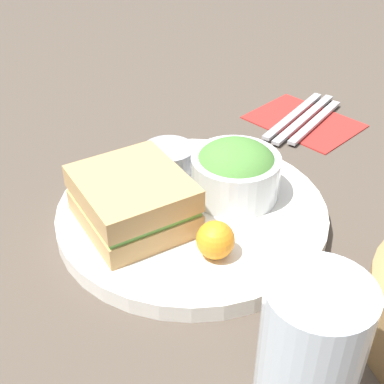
{
  "coord_description": "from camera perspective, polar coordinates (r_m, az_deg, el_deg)",
  "views": [
    {
      "loc": [
        0.34,
        0.35,
        0.39
      ],
      "look_at": [
        0.0,
        0.0,
        0.04
      ],
      "focal_mm": 50.0,
      "sensor_mm": 36.0,
      "label": 1
    }
  ],
  "objects": [
    {
      "name": "ground_plane",
      "position": [
        0.62,
        0.0,
        -2.99
      ],
      "size": [
        4.0,
        4.0,
        0.0
      ],
      "primitive_type": "plane",
      "color": "#4C4238"
    },
    {
      "name": "plate",
      "position": [
        0.62,
        0.0,
        -2.27
      ],
      "size": [
        0.31,
        0.31,
        0.02
      ],
      "primitive_type": "cylinder",
      "color": "white",
      "rests_on": "ground_plane"
    },
    {
      "name": "sandwich",
      "position": [
        0.57,
        -6.33,
        -0.9
      ],
      "size": [
        0.13,
        0.14,
        0.06
      ],
      "color": "tan",
      "rests_on": "plate"
    },
    {
      "name": "salad_bowl",
      "position": [
        0.61,
        4.67,
        2.25
      ],
      "size": [
        0.1,
        0.1,
        0.07
      ],
      "color": "white",
      "rests_on": "plate"
    },
    {
      "name": "dressing_cup",
      "position": [
        0.66,
        -2.51,
        3.54
      ],
      "size": [
        0.06,
        0.06,
        0.03
      ],
      "primitive_type": "cylinder",
      "color": "#99999E",
      "rests_on": "plate"
    },
    {
      "name": "orange_wedge",
      "position": [
        0.53,
        2.51,
        -5.12
      ],
      "size": [
        0.04,
        0.04,
        0.04
      ],
      "primitive_type": "sphere",
      "color": "orange",
      "rests_on": "plate"
    },
    {
      "name": "drink_glass",
      "position": [
        0.42,
        12.47,
        -16.48
      ],
      "size": [
        0.08,
        0.08,
        0.13
      ],
      "primitive_type": "cylinder",
      "color": "silver",
      "rests_on": "ground_plane"
    },
    {
      "name": "napkin",
      "position": [
        0.84,
        11.85,
        7.41
      ],
      "size": [
        0.12,
        0.16,
        0.0
      ],
      "primitive_type": "cube",
      "color": "#B22823",
      "rests_on": "ground_plane"
    },
    {
      "name": "fork",
      "position": [
        0.84,
        10.78,
        8.04
      ],
      "size": [
        0.18,
        0.04,
        0.01
      ],
      "primitive_type": "cube",
      "rotation": [
        0.0,
        0.0,
        3.31
      ],
      "color": "#B2B2B7",
      "rests_on": "napkin"
    },
    {
      "name": "knife",
      "position": [
        0.84,
        11.89,
        7.68
      ],
      "size": [
        0.18,
        0.04,
        0.01
      ],
      "primitive_type": "cube",
      "rotation": [
        0.0,
        0.0,
        3.31
      ],
      "color": "#B2B2B7",
      "rests_on": "napkin"
    },
    {
      "name": "spoon",
      "position": [
        0.83,
        13.01,
        7.32
      ],
      "size": [
        0.16,
        0.04,
        0.01
      ],
      "primitive_type": "cube",
      "rotation": [
        0.0,
        0.0,
        3.31
      ],
      "color": "#B2B2B7",
      "rests_on": "napkin"
    }
  ]
}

